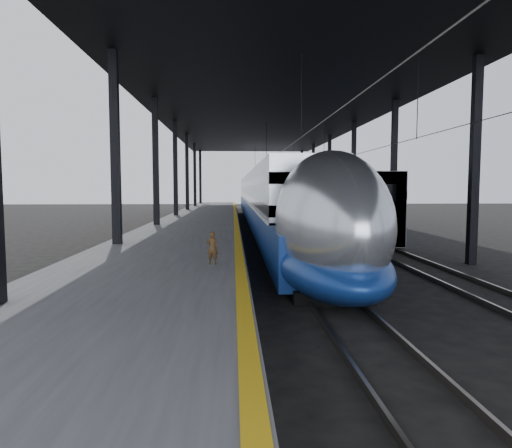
{
  "coord_description": "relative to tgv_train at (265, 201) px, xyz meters",
  "views": [
    {
      "loc": [
        -0.91,
        -14.44,
        3.37
      ],
      "look_at": [
        -0.04,
        2.65,
        2.0
      ],
      "focal_mm": 32.0,
      "sensor_mm": 36.0,
      "label": 1
    }
  ],
  "objects": [
    {
      "name": "ground",
      "position": [
        -2.0,
        -26.91,
        -2.17
      ],
      "size": [
        160.0,
        160.0,
        0.0
      ],
      "primitive_type": "plane",
      "color": "black",
      "rests_on": "ground"
    },
    {
      "name": "platform",
      "position": [
        -5.5,
        -6.91,
        -1.67
      ],
      "size": [
        6.0,
        80.0,
        1.0
      ],
      "primitive_type": "cube",
      "color": "#4C4C4F",
      "rests_on": "ground"
    },
    {
      "name": "yellow_strip",
      "position": [
        -2.7,
        -6.91,
        -1.17
      ],
      "size": [
        0.3,
        80.0,
        0.01
      ],
      "primitive_type": "cube",
      "color": "gold",
      "rests_on": "platform"
    },
    {
      "name": "rails",
      "position": [
        2.5,
        -6.91,
        -2.09
      ],
      "size": [
        6.52,
        80.0,
        0.16
      ],
      "color": "slate",
      "rests_on": "ground"
    },
    {
      "name": "canopy",
      "position": [
        -0.1,
        -6.91,
        6.94
      ],
      "size": [
        18.0,
        75.0,
        9.47
      ],
      "color": "black",
      "rests_on": "ground"
    },
    {
      "name": "tgv_train",
      "position": [
        0.0,
        0.0,
        0.0
      ],
      "size": [
        3.24,
        65.2,
        4.64
      ],
      "color": "silver",
      "rests_on": "ground"
    },
    {
      "name": "second_train",
      "position": [
        5.0,
        10.26,
        -0.01
      ],
      "size": [
        3.1,
        56.05,
        4.27
      ],
      "color": "navy",
      "rests_on": "ground"
    },
    {
      "name": "child",
      "position": [
        -3.55,
        -27.35,
        -0.66
      ],
      "size": [
        0.41,
        0.31,
        1.02
      ],
      "primitive_type": "imported",
      "rotation": [
        0.0,
        0.0,
        2.95
      ],
      "color": "#4F351A",
      "rests_on": "platform"
    }
  ]
}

